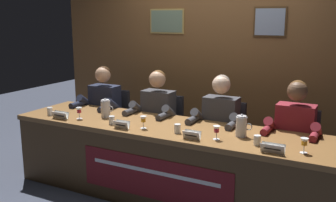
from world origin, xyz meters
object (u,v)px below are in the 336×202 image
(chair_center_left, at_px, (163,135))
(water_cup_far_left, at_px, (50,112))
(water_cup_far_right, at_px, (257,141))
(water_pitcher_left_side, at_px, (106,109))
(chair_far_right, at_px, (295,156))
(panelist_far_right, at_px, (293,135))
(nameplate_center_left, at_px, (122,125))
(juice_glass_center_right, at_px, (217,130))
(chair_center_right, at_px, (224,144))
(panelist_far_left, at_px, (101,109))
(panelist_center_right, at_px, (218,124))
(conference_table, at_px, (163,151))
(water_cup_center_right, at_px, (177,129))
(nameplate_far_left, at_px, (60,115))
(juice_glass_far_left, at_px, (79,111))
(water_pitcher_right_side, at_px, (241,126))
(juice_glass_far_right, at_px, (304,143))
(nameplate_far_right, at_px, (273,148))
(water_cup_center_left, at_px, (112,121))
(panelist_center_left, at_px, (155,116))
(juice_glass_center_left, at_px, (143,120))
(chair_far_left, at_px, (111,126))

(chair_center_left, bearing_deg, water_cup_far_left, -139.31)
(water_cup_far_right, bearing_deg, water_pitcher_left_side, 174.63)
(chair_far_right, xyz_separation_m, panelist_far_right, (0.00, -0.20, 0.28))
(nameplate_center_left, bearing_deg, chair_far_right, 31.38)
(juice_glass_center_right, bearing_deg, chair_center_right, 104.68)
(panelist_far_left, relative_size, panelist_center_right, 1.00)
(conference_table, bearing_deg, nameplate_center_left, -150.27)
(nameplate_center_left, relative_size, water_cup_far_right, 1.89)
(juice_glass_center_right, relative_size, water_cup_center_right, 1.46)
(chair_center_left, bearing_deg, panelist_center_right, -14.70)
(nameplate_far_left, distance_m, juice_glass_center_right, 1.72)
(juice_glass_far_left, relative_size, water_pitcher_right_side, 0.59)
(juice_glass_far_left, distance_m, juice_glass_far_right, 2.28)
(water_cup_far_left, distance_m, nameplate_center_left, 1.00)
(chair_far_right, xyz_separation_m, water_pitcher_right_side, (-0.39, -0.60, 0.41))
(water_cup_far_left, relative_size, water_cup_far_right, 1.00)
(water_pitcher_left_side, distance_m, water_pitcher_right_side, 1.50)
(chair_center_right, xyz_separation_m, chair_far_right, (0.76, 0.00, 0.00))
(panelist_far_left, height_order, nameplate_far_right, panelist_far_left)
(panelist_far_right, bearing_deg, juice_glass_far_left, -163.79)
(panelist_center_right, relative_size, water_cup_far_right, 14.33)
(water_cup_center_left, distance_m, juice_glass_far_right, 1.85)
(panelist_far_left, relative_size, juice_glass_far_left, 9.83)
(panelist_center_left, bearing_deg, water_pitcher_left_side, -131.61)
(chair_far_right, bearing_deg, water_pitcher_right_side, -122.73)
(water_cup_center_left, xyz_separation_m, water_pitcher_left_side, (-0.23, 0.20, 0.06))
(panelist_far_right, bearing_deg, panelist_far_left, 180.00)
(nameplate_center_left, xyz_separation_m, chair_far_right, (1.48, 0.90, -0.35))
(conference_table, distance_m, water_cup_center_right, 0.34)
(panelist_center_right, height_order, nameplate_far_right, panelist_center_right)
(water_pitcher_left_side, bearing_deg, water_pitcher_right_side, 0.54)
(juice_glass_center_right, bearing_deg, water_cup_center_left, -178.52)
(water_cup_far_left, bearing_deg, conference_table, 5.30)
(panelist_center_right, height_order, panelist_far_right, same)
(juice_glass_center_left, height_order, panelist_center_right, panelist_center_right)
(panelist_center_right, distance_m, juice_glass_center_right, 0.64)
(chair_center_left, relative_size, water_cup_far_right, 10.48)
(juice_glass_center_left, height_order, water_pitcher_right_side, water_pitcher_right_side)
(water_pitcher_right_side, bearing_deg, juice_glass_center_left, -167.76)
(chair_center_right, distance_m, panelist_far_right, 0.83)
(nameplate_center_left, xyz_separation_m, juice_glass_center_right, (0.93, 0.11, 0.05))
(juice_glass_center_left, relative_size, water_pitcher_left_side, 0.59)
(chair_center_left, distance_m, nameplate_center_left, 0.97)
(juice_glass_center_right, bearing_deg, water_cup_center_right, 177.94)
(chair_far_left, height_order, water_cup_center_right, chair_far_left)
(conference_table, distance_m, panelist_far_right, 1.26)
(water_cup_center_left, bearing_deg, panelist_center_right, 34.55)
(juice_glass_center_right, height_order, nameplate_far_right, juice_glass_center_right)
(panelist_far_left, relative_size, panelist_center_left, 1.00)
(chair_center_right, bearing_deg, juice_glass_center_left, -124.09)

